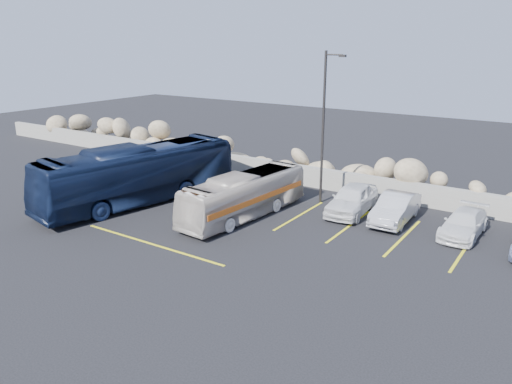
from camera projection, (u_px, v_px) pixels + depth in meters
The scene contains 10 objects.
ground at pixel (165, 251), 21.02m from camera, with size 90.00×90.00×0.00m, color black.
seawall at pixel (302, 175), 30.39m from camera, with size 60.00×0.40×1.20m, color gray.
riprap_pile at pixel (312, 160), 31.14m from camera, with size 54.00×2.80×2.60m, color #978463, non-canonical shape.
parking_lines at pixel (323, 232), 22.98m from camera, with size 18.16×9.36×0.01m.
lamppost at pixel (324, 124), 25.96m from camera, with size 1.14×0.18×8.00m.
vintage_bus at pixel (244, 195), 24.78m from camera, with size 1.86×7.96×2.22m, color beige.
tour_coach at pixel (139, 174), 26.84m from camera, with size 2.64×11.30×3.15m, color #0F1933.
car_a at pixel (352, 199), 25.39m from camera, with size 1.74×4.32×1.47m, color white.
car_b at pixel (395, 208), 24.22m from camera, with size 1.44×4.13×1.36m, color silver.
car_c at pixel (464, 224), 22.52m from camera, with size 1.56×3.84×1.11m, color white.
Camera 1 is at (13.93, -13.98, 8.55)m, focal length 35.00 mm.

